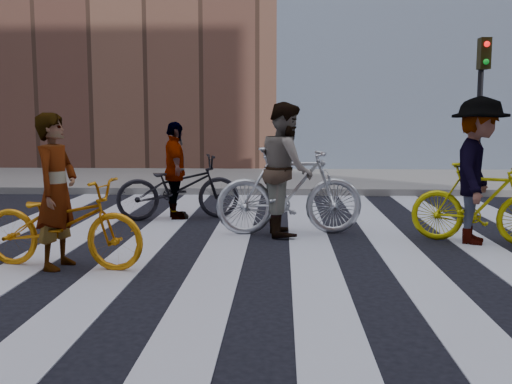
# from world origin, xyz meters

# --- Properties ---
(ground) EXTENTS (100.00, 100.00, 0.00)m
(ground) POSITION_xyz_m (0.00, 0.00, 0.00)
(ground) COLOR black
(ground) RESTS_ON ground
(sidewalk_far) EXTENTS (100.00, 5.00, 0.15)m
(sidewalk_far) POSITION_xyz_m (0.00, 7.50, 0.07)
(sidewalk_far) COLOR gray
(sidewalk_far) RESTS_ON ground
(zebra_crosswalk) EXTENTS (8.25, 10.00, 0.01)m
(zebra_crosswalk) POSITION_xyz_m (0.00, 0.00, 0.01)
(zebra_crosswalk) COLOR silver
(zebra_crosswalk) RESTS_ON ground
(traffic_signal) EXTENTS (0.22, 0.42, 3.33)m
(traffic_signal) POSITION_xyz_m (4.40, 5.32, 2.28)
(traffic_signal) COLOR black
(traffic_signal) RESTS_ON ground
(bike_yellow_left) EXTENTS (2.00, 0.97, 1.01)m
(bike_yellow_left) POSITION_xyz_m (-2.28, -1.27, 0.50)
(bike_yellow_left) COLOR orange
(bike_yellow_left) RESTS_ON ground
(bike_silver_mid) EXTENTS (2.16, 0.84, 1.26)m
(bike_silver_mid) POSITION_xyz_m (0.28, 0.76, 0.63)
(bike_silver_mid) COLOR silver
(bike_silver_mid) RESTS_ON ground
(bike_yellow_right) EXTENTS (1.85, 1.13, 1.08)m
(bike_yellow_right) POSITION_xyz_m (2.81, 0.23, 0.54)
(bike_yellow_right) COLOR #C6BE0B
(bike_yellow_right) RESTS_ON ground
(bike_dark_rear) EXTENTS (2.14, 1.25, 1.06)m
(bike_dark_rear) POSITION_xyz_m (-1.53, 1.98, 0.53)
(bike_dark_rear) COLOR black
(bike_dark_rear) RESTS_ON ground
(rider_left) EXTENTS (0.51, 0.69, 1.73)m
(rider_left) POSITION_xyz_m (-2.33, -1.27, 0.87)
(rider_left) COLOR slate
(rider_left) RESTS_ON ground
(rider_mid) EXTENTS (0.82, 1.00, 1.89)m
(rider_mid) POSITION_xyz_m (0.23, 0.76, 0.95)
(rider_mid) COLOR slate
(rider_mid) RESTS_ON ground
(rider_right) EXTENTS (1.14, 1.44, 1.95)m
(rider_right) POSITION_xyz_m (2.76, 0.23, 0.98)
(rider_right) COLOR slate
(rider_right) RESTS_ON ground
(rider_rear) EXTENTS (0.64, 1.01, 1.61)m
(rider_rear) POSITION_xyz_m (-1.58, 1.98, 0.80)
(rider_rear) COLOR slate
(rider_rear) RESTS_ON ground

